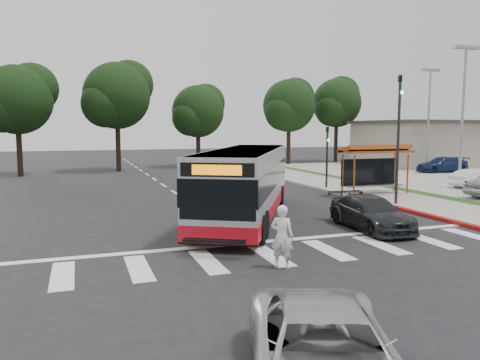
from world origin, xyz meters
name	(u,v)px	position (x,y,z in m)	size (l,w,h in m)	color
ground	(223,224)	(0.00, 0.00, 0.00)	(140.00, 140.00, 0.00)	black
sidewalk_east	(349,188)	(11.00, 8.00, 0.06)	(4.00, 40.00, 0.12)	gray
curb_east	(322,189)	(9.00, 8.00, 0.07)	(0.30, 40.00, 0.15)	#9E9991
curb_east_red	(436,218)	(9.00, -2.00, 0.08)	(0.32, 6.00, 0.15)	maroon
parking_lot	(470,179)	(23.00, 10.00, 0.05)	(18.00, 36.00, 0.10)	gray
commercial_building	(433,145)	(30.00, 22.00, 2.20)	(14.00, 10.00, 4.40)	gray
building_roof_cap	(434,122)	(30.00, 22.00, 4.55)	(14.60, 10.60, 0.30)	#383330
crosswalk_ladder	(271,255)	(0.00, -5.00, 0.01)	(18.00, 2.60, 0.01)	silver
bus_shelter	(375,155)	(10.80, 5.10, 2.35)	(4.20, 1.60, 2.86)	#964719
traffic_signal_ne_tall	(399,129)	(9.60, 1.49, 3.88)	(0.18, 0.37, 6.50)	black
traffic_signal_ne_short	(327,151)	(9.60, 8.49, 2.48)	(0.18, 0.37, 4.00)	black
lot_light_front	(464,97)	(18.00, 6.00, 5.91)	(1.90, 0.35, 9.01)	gray
lot_light_mid	(429,106)	(24.00, 16.00, 5.91)	(1.90, 0.35, 9.01)	gray
tree_ne_a	(289,105)	(16.08, 28.06, 6.39)	(6.16, 5.74, 9.30)	black
tree_ne_b	(337,102)	(23.08, 30.06, 6.92)	(6.16, 5.74, 10.02)	black
tree_north_a	(118,95)	(-1.92, 26.07, 6.92)	(6.60, 6.15, 10.17)	black
tree_north_b	(198,111)	(6.07, 28.06, 5.66)	(5.72, 5.33, 8.43)	black
tree_north_c	(18,99)	(-9.92, 24.06, 6.29)	(6.16, 5.74, 9.30)	black
transit_bus	(246,184)	(1.29, 0.81, 1.50)	(2.52, 11.63, 3.01)	#AFB1B3
pedestrian	(282,236)	(-0.19, -6.25, 0.90)	(0.65, 0.43, 1.79)	white
dark_sedan	(371,213)	(5.16, -2.74, 0.64)	(1.79, 4.41, 1.28)	#222527
silver_suv_south	(325,357)	(-2.27, -12.38, 0.66)	(2.18, 4.72, 1.31)	#B0B2B6
parked_car_1	(475,179)	(18.67, 5.39, 0.68)	(1.22, 3.51, 1.16)	silver
parked_car_3	(442,165)	(24.44, 14.61, 0.76)	(1.85, 4.56, 1.32)	#15264C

